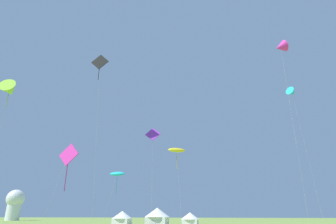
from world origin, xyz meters
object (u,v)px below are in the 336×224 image
kite_yellow_parafoil (177,150)px  festival_tent_center (157,215)px  festival_tent_left (190,218)px  observatory_dome (15,203)px  kite_black_diamond (100,64)px  kite_cyan_delta (292,92)px  kite_purple_diamond (153,135)px  festival_tent_right (122,217)px  kite_magenta_diamond (69,156)px  kite_cyan_parafoil (117,174)px  kite_magenta_delta (281,47)px  kite_lime_delta (9,90)px

kite_yellow_parafoil → festival_tent_center: kite_yellow_parafoil is taller
festival_tent_left → observatory_dome: observatory_dome is taller
kite_yellow_parafoil → festival_tent_center: size_ratio=2.50×
kite_black_diamond → kite_cyan_delta: bearing=40.8°
kite_purple_diamond → kite_yellow_parafoil: kite_purple_diamond is taller
festival_tent_center → festival_tent_left: size_ratio=1.38×
festival_tent_right → kite_magenta_diamond: bearing=-84.9°
kite_purple_diamond → kite_cyan_parafoil: kite_purple_diamond is taller
observatory_dome → kite_cyan_parafoil: bearing=-36.8°
kite_purple_diamond → kite_magenta_delta: 32.44m
kite_lime_delta → festival_tent_left: size_ratio=5.79×
kite_cyan_delta → observatory_dome: kite_cyan_delta is taller
kite_black_diamond → festival_tent_center: size_ratio=4.78×
kite_lime_delta → kite_cyan_delta: kite_cyan_delta is taller
kite_cyan_delta → kite_yellow_parafoil: bearing=-146.2°
kite_lime_delta → observatory_dome: kite_lime_delta is taller
kite_magenta_delta → festival_tent_center: bearing=161.3°
kite_purple_diamond → festival_tent_left: 24.13m
kite_black_diamond → festival_tent_right: bearing=100.2°
kite_magenta_diamond → kite_black_diamond: bearing=36.9°
festival_tent_right → kite_purple_diamond: bearing=-60.6°
festival_tent_right → festival_tent_center: bearing=0.0°
festival_tent_center → kite_lime_delta: bearing=-124.8°
kite_purple_diamond → observatory_dome: kite_purple_diamond is taller
kite_cyan_delta → kite_black_diamond: (-33.75, -29.14, -5.32)m
kite_yellow_parafoil → festival_tent_left: 17.04m
kite_purple_diamond → kite_magenta_delta: bearing=27.6°
kite_cyan_parafoil → kite_yellow_parafoil: bearing=-24.1°
kite_yellow_parafoil → kite_black_diamond: bearing=-126.1°
festival_tent_right → observatory_dome: 65.01m
kite_cyan_parafoil → kite_lime_delta: (-11.35, -18.49, 10.77)m
kite_lime_delta → kite_magenta_delta: size_ratio=0.63×
kite_yellow_parafoil → kite_black_diamond: 19.17m
kite_lime_delta → festival_tent_center: size_ratio=4.21×
kite_black_diamond → festival_tent_left: bearing=69.3°
kite_cyan_parafoil → observatory_dome: (-55.94, 41.83, -3.51)m
kite_magenta_delta → festival_tent_left: 38.59m
kite_black_diamond → kite_magenta_delta: bearing=29.3°
kite_yellow_parafoil → kite_magenta_diamond: kite_yellow_parafoil is taller
kite_lime_delta → kite_black_diamond: 15.14m
kite_magenta_diamond → festival_tent_right: 28.54m
kite_black_diamond → kite_lime_delta: bearing=179.6°
kite_cyan_parafoil → festival_tent_center: bearing=48.0°
kite_purple_diamond → kite_lime_delta: bearing=-167.8°
kite_cyan_delta → kite_yellow_parafoil: 33.47m
kite_cyan_delta → observatory_dome: 100.86m
kite_cyan_delta → kite_magenta_delta: 13.85m
kite_cyan_delta → festival_tent_left: size_ratio=7.88×
kite_magenta_diamond → kite_black_diamond: size_ratio=0.43×
kite_cyan_parafoil → observatory_dome: observatory_dome is taller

